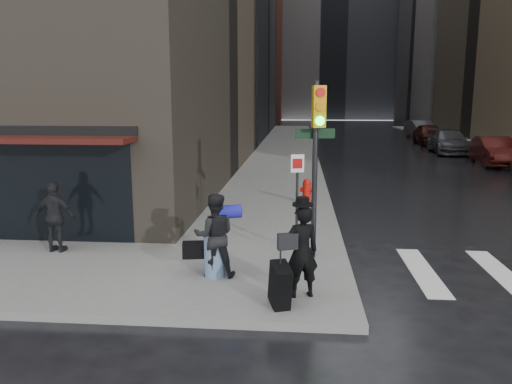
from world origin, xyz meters
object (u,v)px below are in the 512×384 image
(man_greycoat, at_px, (55,217))
(parked_car_3, at_px, (449,142))
(man_overcoat, at_px, (297,257))
(traffic_light, at_px, (315,146))
(fire_hydrant, at_px, (307,192))
(parked_car_5, at_px, (421,129))
(parked_car_2, at_px, (494,151))
(man_jeans, at_px, (214,235))
(parked_car_4, at_px, (429,134))

(man_greycoat, xyz_separation_m, parked_car_3, (15.06, 22.88, -0.20))
(man_overcoat, xyz_separation_m, traffic_light, (0.33, 2.24, 1.67))
(fire_hydrant, bearing_deg, traffic_light, -89.45)
(fire_hydrant, bearing_deg, man_greycoat, -134.91)
(man_greycoat, xyz_separation_m, parked_car_5, (16.05, 34.78, -0.16))
(man_overcoat, height_order, parked_car_2, man_overcoat)
(man_jeans, height_order, man_greycoat, man_jeans)
(parked_car_4, bearing_deg, parked_car_3, -89.84)
(man_greycoat, height_order, traffic_light, traffic_light)
(man_overcoat, xyz_separation_m, parked_car_4, (9.88, 31.05, -0.11))
(man_overcoat, height_order, traffic_light, traffic_light)
(parked_car_4, bearing_deg, traffic_light, -105.98)
(man_overcoat, distance_m, traffic_light, 2.82)
(traffic_light, height_order, parked_car_3, traffic_light)
(parked_car_3, bearing_deg, parked_car_4, 91.19)
(man_greycoat, distance_m, parked_car_5, 38.30)
(man_jeans, height_order, parked_car_2, man_jeans)
(man_overcoat, height_order, man_greycoat, man_overcoat)
(man_greycoat, distance_m, parked_car_2, 23.11)
(man_overcoat, distance_m, man_greycoat, 5.84)
(man_jeans, xyz_separation_m, parked_car_2, (11.92, 18.17, -0.21))
(parked_car_2, bearing_deg, parked_car_5, 93.39)
(parked_car_2, height_order, parked_car_3, parked_car_2)
(fire_hydrant, bearing_deg, man_overcoat, -91.97)
(man_greycoat, distance_m, traffic_light, 5.96)
(man_jeans, distance_m, parked_car_3, 26.62)
(parked_car_2, height_order, parked_car_5, parked_car_5)
(man_overcoat, distance_m, fire_hydrant, 7.93)
(man_overcoat, distance_m, parked_car_3, 26.89)
(parked_car_3, bearing_deg, traffic_light, -108.80)
(parked_car_5, bearing_deg, traffic_light, -112.02)
(traffic_light, relative_size, parked_car_4, 0.81)
(man_jeans, xyz_separation_m, parked_car_5, (12.25, 36.02, -0.18))
(traffic_light, distance_m, fire_hydrant, 6.04)
(man_jeans, relative_size, fire_hydrant, 1.99)
(traffic_light, distance_m, parked_car_3, 24.75)
(man_greycoat, distance_m, fire_hydrant, 8.05)
(man_jeans, xyz_separation_m, parked_car_4, (11.48, 30.07, -0.18))
(man_jeans, distance_m, man_greycoat, 4.00)
(fire_hydrant, xyz_separation_m, parked_car_5, (10.38, 29.08, 0.27))
(parked_car_2, distance_m, parked_car_3, 5.99)
(man_overcoat, relative_size, parked_car_3, 0.35)
(parked_car_5, bearing_deg, fire_hydrant, -115.12)
(fire_hydrant, height_order, parked_car_4, parked_car_4)
(fire_hydrant, bearing_deg, parked_car_5, 70.36)
(parked_car_4, bearing_deg, fire_hydrant, -110.19)
(man_greycoat, bearing_deg, parked_car_4, -114.17)
(man_jeans, bearing_deg, traffic_light, -156.75)
(parked_car_4, bearing_deg, man_jeans, -108.53)
(parked_car_2, bearing_deg, man_overcoat, -113.89)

